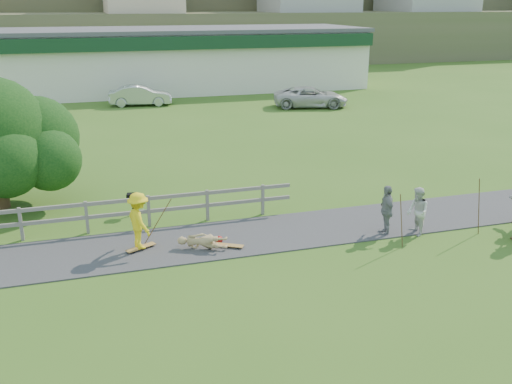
{
  "coord_description": "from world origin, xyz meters",
  "views": [
    {
      "loc": [
        -3.78,
        -14.83,
        7.2
      ],
      "look_at": [
        1.36,
        2.0,
        1.32
      ],
      "focal_mm": 40.0,
      "sensor_mm": 36.0,
      "label": 1
    }
  ],
  "objects_px": {
    "spectator_b": "(386,210)",
    "car_silver": "(140,95)",
    "skater_rider": "(139,224)",
    "car_white": "(311,97)",
    "spectator_a": "(417,212)",
    "skater_fallen": "(202,242)",
    "bbq": "(133,204)"
  },
  "relations": [
    {
      "from": "spectator_b",
      "to": "bbq",
      "type": "bearing_deg",
      "value": -107.02
    },
    {
      "from": "car_silver",
      "to": "spectator_a",
      "type": "bearing_deg",
      "value": -160.68
    },
    {
      "from": "skater_rider",
      "to": "car_white",
      "type": "height_order",
      "value": "skater_rider"
    },
    {
      "from": "skater_fallen",
      "to": "bbq",
      "type": "bearing_deg",
      "value": 50.38
    },
    {
      "from": "spectator_b",
      "to": "bbq",
      "type": "xyz_separation_m",
      "value": [
        -7.68,
        4.15,
        -0.43
      ]
    },
    {
      "from": "skater_fallen",
      "to": "spectator_b",
      "type": "relative_size",
      "value": 0.91
    },
    {
      "from": "skater_fallen",
      "to": "spectator_a",
      "type": "relative_size",
      "value": 0.95
    },
    {
      "from": "skater_rider",
      "to": "car_white",
      "type": "relative_size",
      "value": 0.33
    },
    {
      "from": "bbq",
      "to": "spectator_a",
      "type": "bearing_deg",
      "value": -15.46
    },
    {
      "from": "skater_rider",
      "to": "bbq",
      "type": "bearing_deg",
      "value": -19.97
    },
    {
      "from": "spectator_a",
      "to": "car_silver",
      "type": "height_order",
      "value": "spectator_a"
    },
    {
      "from": "spectator_a",
      "to": "skater_fallen",
      "type": "bearing_deg",
      "value": -90.0
    },
    {
      "from": "skater_fallen",
      "to": "spectator_a",
      "type": "bearing_deg",
      "value": -71.79
    },
    {
      "from": "spectator_b",
      "to": "car_white",
      "type": "relative_size",
      "value": 0.32
    },
    {
      "from": "spectator_a",
      "to": "car_silver",
      "type": "bearing_deg",
      "value": -160.89
    },
    {
      "from": "spectator_a",
      "to": "spectator_b",
      "type": "distance_m",
      "value": 1.0
    },
    {
      "from": "spectator_a",
      "to": "car_silver",
      "type": "relative_size",
      "value": 0.36
    },
    {
      "from": "spectator_b",
      "to": "car_silver",
      "type": "distance_m",
      "value": 27.36
    },
    {
      "from": "skater_fallen",
      "to": "car_silver",
      "type": "height_order",
      "value": "car_silver"
    },
    {
      "from": "skater_rider",
      "to": "spectator_b",
      "type": "bearing_deg",
      "value": -116.02
    },
    {
      "from": "spectator_b",
      "to": "skater_rider",
      "type": "bearing_deg",
      "value": -86.03
    },
    {
      "from": "skater_rider",
      "to": "bbq",
      "type": "distance_m",
      "value": 3.18
    },
    {
      "from": "skater_fallen",
      "to": "bbq",
      "type": "distance_m",
      "value": 4.05
    },
    {
      "from": "bbq",
      "to": "skater_fallen",
      "type": "bearing_deg",
      "value": -52.63
    },
    {
      "from": "spectator_b",
      "to": "car_silver",
      "type": "height_order",
      "value": "spectator_b"
    },
    {
      "from": "skater_rider",
      "to": "car_silver",
      "type": "relative_size",
      "value": 0.39
    },
    {
      "from": "skater_fallen",
      "to": "car_white",
      "type": "relative_size",
      "value": 0.29
    },
    {
      "from": "car_silver",
      "to": "car_white",
      "type": "relative_size",
      "value": 0.85
    },
    {
      "from": "spectator_b",
      "to": "car_white",
      "type": "xyz_separation_m",
      "value": [
        6.59,
        22.64,
        -0.1
      ]
    },
    {
      "from": "spectator_a",
      "to": "car_silver",
      "type": "distance_m",
      "value": 27.87
    },
    {
      "from": "spectator_a",
      "to": "car_white",
      "type": "xyz_separation_m",
      "value": [
        5.66,
        22.97,
        -0.06
      ]
    },
    {
      "from": "skater_fallen",
      "to": "spectator_b",
      "type": "xyz_separation_m",
      "value": [
        5.95,
        -0.49,
        0.55
      ]
    }
  ]
}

